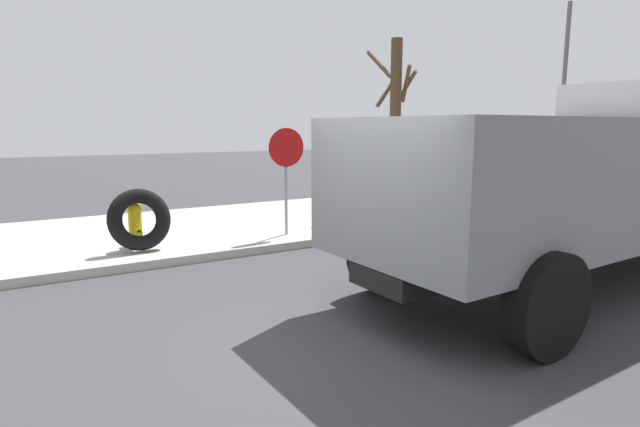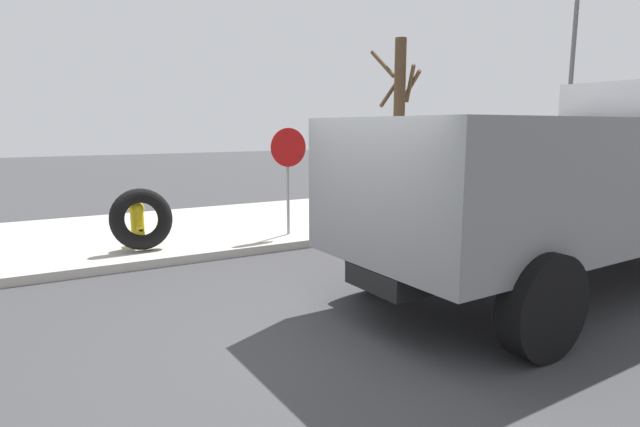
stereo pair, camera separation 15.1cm
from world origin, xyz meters
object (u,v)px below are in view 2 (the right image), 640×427
(stop_sign, at_px, (288,161))
(street_light_pole, at_px, (569,104))
(loose_tire, at_px, (141,219))
(dump_truck_gray, at_px, (579,176))
(bare_tree, at_px, (399,123))
(fire_hydrant, at_px, (138,223))

(stop_sign, relative_size, street_light_pole, 0.39)
(loose_tire, relative_size, dump_truck_gray, 0.15)
(loose_tire, relative_size, stop_sign, 0.51)
(bare_tree, distance_m, street_light_pole, 5.44)
(fire_hydrant, distance_m, bare_tree, 6.54)
(bare_tree, xyz_separation_m, street_light_pole, (5.36, -0.78, 0.53))
(fire_hydrant, xyz_separation_m, stop_sign, (2.85, -0.33, 1.03))
(loose_tire, bearing_deg, fire_hydrant, 96.45)
(loose_tire, distance_m, stop_sign, 2.97)
(fire_hydrant, relative_size, stop_sign, 0.39)
(dump_truck_gray, relative_size, bare_tree, 1.68)
(loose_tire, height_order, bare_tree, bare_tree)
(stop_sign, height_order, dump_truck_gray, dump_truck_gray)
(stop_sign, relative_size, dump_truck_gray, 0.30)
(stop_sign, height_order, street_light_pole, street_light_pole)
(fire_hydrant, relative_size, loose_tire, 0.77)
(fire_hydrant, relative_size, dump_truck_gray, 0.12)
(fire_hydrant, relative_size, bare_tree, 0.20)
(fire_hydrant, relative_size, street_light_pole, 0.15)
(dump_truck_gray, xyz_separation_m, street_light_pole, (6.51, 4.74, 1.29))
(loose_tire, xyz_separation_m, dump_truck_gray, (5.10, -4.73, 0.91))
(loose_tire, bearing_deg, street_light_pole, 0.05)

